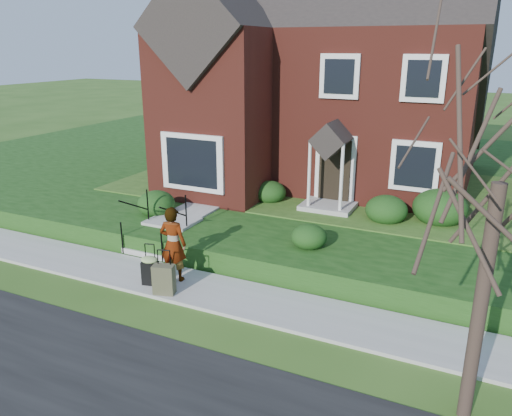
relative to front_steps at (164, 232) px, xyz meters
The scene contains 11 objects.
ground 3.14m from the front_steps, 36.42° to the right, with size 120.00×120.00×0.00m, color #2D5119.
sidewalk 3.14m from the front_steps, 36.42° to the right, with size 60.00×1.60×0.08m, color #9E9B93.
terrace 11.15m from the front_steps, 54.33° to the left, with size 44.00×20.00×0.60m, color #163A10.
walkway 3.16m from the front_steps, 90.00° to the left, with size 1.20×6.00×0.06m, color #9E9B93.
main_house 9.41m from the front_steps, 73.56° to the left, with size 10.40×10.20×9.40m.
front_steps is the anchor object (origin of this frame).
foundation_shrubs 4.27m from the front_steps, 44.27° to the left, with size 10.36×4.58×1.08m.
woman 2.34m from the front_steps, 48.44° to the right, with size 0.67×0.44×1.84m, color #999999.
suitcase_black 2.47m from the front_steps, 62.12° to the right, with size 0.49×0.43×1.01m.
suitcase_olive 2.98m from the front_steps, 54.67° to the right, with size 0.54×0.39×1.05m.
tree_verge 9.65m from the front_steps, 24.07° to the right, with size 4.09×4.09×5.84m.
Camera 1 is at (5.47, -8.95, 5.47)m, focal length 35.00 mm.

